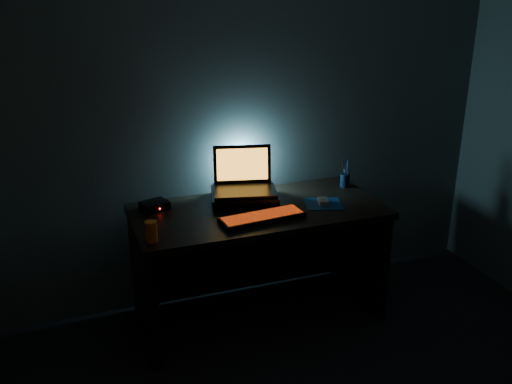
{
  "coord_description": "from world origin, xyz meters",
  "views": [
    {
      "loc": [
        -1.08,
        -1.33,
        2.06
      ],
      "look_at": [
        -0.03,
        1.57,
        0.88
      ],
      "focal_mm": 40.0,
      "sensor_mm": 36.0,
      "label": 1
    }
  ],
  "objects_px": {
    "mouse": "(323,201)",
    "juice_glass": "(151,231)",
    "keyboard": "(262,217)",
    "laptop": "(243,180)",
    "pen_cup": "(345,180)",
    "router": "(155,206)"
  },
  "relations": [
    {
      "from": "mouse",
      "to": "pen_cup",
      "type": "height_order",
      "value": "pen_cup"
    },
    {
      "from": "keyboard",
      "to": "laptop",
      "type": "bearing_deg",
      "value": 83.07
    },
    {
      "from": "mouse",
      "to": "router",
      "type": "relative_size",
      "value": 0.51
    },
    {
      "from": "mouse",
      "to": "keyboard",
      "type": "bearing_deg",
      "value": -151.31
    },
    {
      "from": "keyboard",
      "to": "pen_cup",
      "type": "xyz_separation_m",
      "value": [
        0.7,
        0.33,
        0.03
      ]
    },
    {
      "from": "mouse",
      "to": "router",
      "type": "xyz_separation_m",
      "value": [
        -0.98,
        0.26,
        0.01
      ]
    },
    {
      "from": "laptop",
      "to": "juice_glass",
      "type": "bearing_deg",
      "value": -133.46
    },
    {
      "from": "mouse",
      "to": "router",
      "type": "distance_m",
      "value": 1.01
    },
    {
      "from": "pen_cup",
      "to": "mouse",
      "type": "bearing_deg",
      "value": -139.21
    },
    {
      "from": "keyboard",
      "to": "router",
      "type": "bearing_deg",
      "value": 141.41
    },
    {
      "from": "juice_glass",
      "to": "router",
      "type": "xyz_separation_m",
      "value": [
        0.09,
        0.42,
        -0.03
      ]
    },
    {
      "from": "laptop",
      "to": "keyboard",
      "type": "bearing_deg",
      "value": -77.68
    },
    {
      "from": "laptop",
      "to": "mouse",
      "type": "distance_m",
      "value": 0.51
    },
    {
      "from": "mouse",
      "to": "pen_cup",
      "type": "distance_m",
      "value": 0.36
    },
    {
      "from": "laptop",
      "to": "juice_glass",
      "type": "relative_size",
      "value": 3.87
    },
    {
      "from": "pen_cup",
      "to": "keyboard",
      "type": "bearing_deg",
      "value": -155.06
    },
    {
      "from": "laptop",
      "to": "keyboard",
      "type": "distance_m",
      "value": 0.37
    },
    {
      "from": "pen_cup",
      "to": "router",
      "type": "distance_m",
      "value": 1.25
    },
    {
      "from": "laptop",
      "to": "keyboard",
      "type": "xyz_separation_m",
      "value": [
        -0.01,
        -0.36,
        -0.11
      ]
    },
    {
      "from": "laptop",
      "to": "pen_cup",
      "type": "xyz_separation_m",
      "value": [
        0.69,
        -0.03,
        -0.08
      ]
    },
    {
      "from": "keyboard",
      "to": "pen_cup",
      "type": "height_order",
      "value": "pen_cup"
    },
    {
      "from": "mouse",
      "to": "juice_glass",
      "type": "xyz_separation_m",
      "value": [
        -1.07,
        -0.16,
        0.04
      ]
    }
  ]
}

